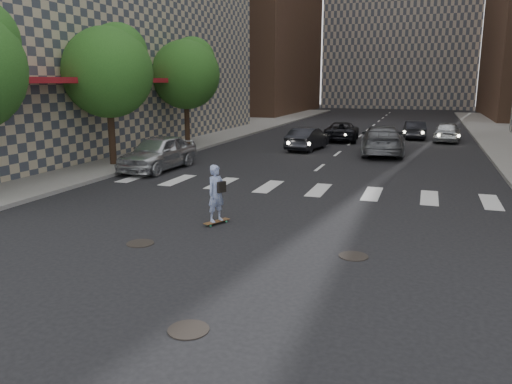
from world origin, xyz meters
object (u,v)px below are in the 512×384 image
(traffic_car_d, at_px, (448,132))
(traffic_car_e, at_px, (414,130))
(tree_b, at_px, (110,68))
(traffic_car_c, at_px, (342,131))
(traffic_car_b, at_px, (382,140))
(skateboarder, at_px, (216,193))
(silver_sedan, at_px, (158,153))
(traffic_car_a, at_px, (308,139))
(tree_c, at_px, (187,71))

(traffic_car_d, height_order, traffic_car_e, traffic_car_d)
(tree_b, xyz_separation_m, traffic_car_e, (13.36, 17.39, -4.01))
(traffic_car_c, bearing_deg, traffic_car_b, 113.74)
(skateboarder, bearing_deg, silver_sedan, 153.76)
(tree_b, xyz_separation_m, skateboarder, (8.60, -7.65, -3.73))
(traffic_car_e, bearing_deg, traffic_car_c, 27.14)
(tree_b, bearing_deg, traffic_car_e, 52.46)
(skateboarder, distance_m, traffic_car_a, 16.55)
(silver_sedan, distance_m, traffic_car_c, 15.75)
(tree_b, xyz_separation_m, traffic_car_c, (8.62, 14.32, -4.00))
(tree_c, xyz_separation_m, traffic_car_c, (8.62, 6.32, -4.00))
(traffic_car_a, xyz_separation_m, traffic_car_e, (5.91, 8.53, -0.03))
(traffic_car_d, xyz_separation_m, traffic_car_e, (-2.20, 1.39, -0.06))
(tree_c, distance_m, traffic_car_e, 16.82)
(traffic_car_a, bearing_deg, traffic_car_e, -117.18)
(traffic_car_b, bearing_deg, tree_b, 28.86)
(skateboarder, distance_m, traffic_car_e, 25.49)
(tree_c, distance_m, silver_sedan, 9.35)
(silver_sedan, bearing_deg, tree_b, 178.57)
(traffic_car_a, relative_size, traffic_car_b, 0.72)
(skateboarder, bearing_deg, traffic_car_d, 97.92)
(tree_b, distance_m, tree_c, 8.00)
(traffic_car_e, bearing_deg, traffic_car_d, 141.91)
(tree_c, relative_size, silver_sedan, 1.39)
(traffic_car_a, relative_size, traffic_car_d, 1.00)
(tree_b, relative_size, traffic_car_b, 1.17)
(silver_sedan, relative_size, traffic_car_b, 0.84)
(tree_c, xyz_separation_m, traffic_car_e, (13.36, 9.39, -4.01))
(traffic_car_b, bearing_deg, silver_sedan, 35.90)
(traffic_car_c, bearing_deg, traffic_car_a, 73.15)
(tree_c, bearing_deg, traffic_car_b, 1.81)
(traffic_car_a, bearing_deg, silver_sedan, 68.57)
(silver_sedan, relative_size, traffic_car_a, 1.17)
(tree_c, height_order, traffic_car_d, tree_c)
(traffic_car_a, height_order, traffic_car_d, traffic_car_d)
(traffic_car_a, bearing_deg, traffic_car_d, -131.12)
(tree_b, bearing_deg, traffic_car_b, 35.25)
(traffic_car_c, xyz_separation_m, traffic_car_e, (4.74, 3.07, -0.01))
(traffic_car_c, bearing_deg, traffic_car_e, -151.77)
(skateboarder, distance_m, traffic_car_c, 21.97)
(traffic_car_a, distance_m, traffic_car_d, 10.80)
(traffic_car_b, xyz_separation_m, traffic_car_d, (3.72, 7.63, -0.13))
(silver_sedan, relative_size, traffic_car_e, 1.23)
(traffic_car_d, bearing_deg, traffic_car_e, -26.64)
(skateboarder, bearing_deg, traffic_car_a, 118.31)
(tree_b, bearing_deg, skateboarder, -41.64)
(skateboarder, xyz_separation_m, traffic_car_e, (4.76, 25.04, -0.28))
(traffic_car_b, bearing_deg, traffic_car_c, -67.91)
(traffic_car_d, relative_size, traffic_car_e, 1.05)
(tree_c, height_order, skateboarder, tree_c)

